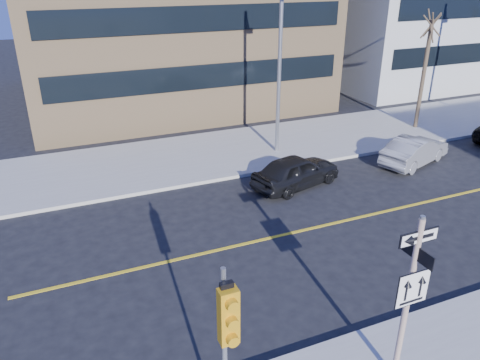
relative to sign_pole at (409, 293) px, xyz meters
name	(u,v)px	position (x,y,z in m)	size (l,w,h in m)	color
ground	(331,312)	(0.00, 2.51, -2.44)	(120.00, 120.00, 0.00)	black
far_sidewalk	(470,115)	(18.00, 14.51, -2.36)	(66.00, 6.00, 0.15)	#A19D96
sign_pole	(409,293)	(0.00, 0.00, 0.00)	(0.92, 0.92, 4.06)	silver
traffic_signal	(228,330)	(-4.00, -0.15, 0.59)	(0.32, 0.45, 4.00)	gray
parked_car_a	(296,171)	(3.01, 9.84, -1.75)	(4.02, 1.62, 1.37)	black
parked_car_b	(415,150)	(9.31, 9.84, -1.78)	(3.99, 1.39, 1.32)	gray
streetlight_a	(282,57)	(4.00, 13.27, 2.32)	(0.55, 2.25, 8.00)	gray
street_tree_west	(431,28)	(13.00, 13.81, 3.09)	(1.80, 1.80, 6.35)	#3B2F23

